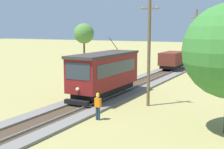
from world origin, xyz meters
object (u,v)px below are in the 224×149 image
at_px(utility_pole_near_tram, 149,50).
at_px(utility_pole_mid, 195,44).
at_px(freight_car, 172,60).
at_px(tree_right_near, 84,34).
at_px(red_tram, 105,72).
at_px(track_worker, 98,105).
at_px(utility_pole_far, 216,43).

relative_size(utility_pole_near_tram, utility_pole_mid, 1.03).
height_order(freight_car, utility_pole_mid, utility_pole_mid).
relative_size(freight_car, tree_right_near, 0.77).
bearing_deg(utility_pole_near_tram, red_tram, 169.47).
xyz_separation_m(track_worker, tree_right_near, (-20.13, 29.48, 3.99)).
relative_size(utility_pole_far, track_worker, 4.01).
xyz_separation_m(utility_pole_near_tram, tree_right_near, (-21.61, 24.46, 0.74)).
bearing_deg(tree_right_near, track_worker, -55.68).
distance_m(freight_car, utility_pole_near_tram, 20.61).
distance_m(utility_pole_near_tram, utility_pole_far, 28.98).
height_order(red_tram, utility_pole_far, utility_pole_far).
xyz_separation_m(utility_pole_mid, tree_right_near, (-21.61, 9.68, 0.86)).
height_order(utility_pole_near_tram, track_worker, utility_pole_near_tram).
bearing_deg(utility_pole_near_tram, tree_right_near, 131.46).
xyz_separation_m(red_tram, freight_car, (-0.00, 19.21, -0.64)).
relative_size(track_worker, tree_right_near, 0.26).
bearing_deg(utility_pole_near_tram, utility_pole_mid, 90.00).
bearing_deg(track_worker, red_tram, 29.72).
height_order(utility_pole_near_tram, tree_right_near, utility_pole_near_tram).
bearing_deg(utility_pole_far, utility_pole_mid, -90.00).
relative_size(red_tram, track_worker, 4.79).
distance_m(red_tram, track_worker, 6.54).
bearing_deg(track_worker, freight_car, 10.66).
relative_size(utility_pole_far, tree_right_near, 1.06).
distance_m(red_tram, utility_pole_mid, 14.75).
relative_size(red_tram, tree_right_near, 1.26).
relative_size(freight_car, utility_pole_far, 0.73).
relative_size(utility_pole_mid, tree_right_near, 1.19).
height_order(red_tram, utility_pole_near_tram, utility_pole_near_tram).
height_order(utility_pole_mid, track_worker, utility_pole_mid).
distance_m(red_tram, utility_pole_far, 28.54).
bearing_deg(freight_car, track_worker, -83.72).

